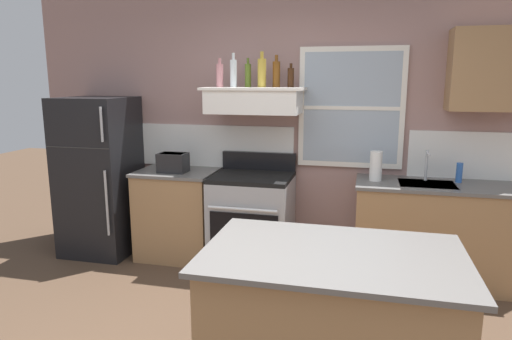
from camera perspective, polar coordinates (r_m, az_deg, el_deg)
back_wall at (r=4.60m, az=4.02°, el=5.49°), size 5.40×0.11×2.70m
refrigerator at (r=5.03m, az=-19.08°, el=-0.74°), size 0.70×0.72×1.64m
counter_left_of_stove at (r=4.78m, az=-9.75°, el=-5.41°), size 0.79×0.63×0.91m
toaster at (r=4.59m, az=-10.40°, el=0.97°), size 0.30×0.20×0.19m
stove_range at (r=4.49m, az=-0.48°, el=-6.21°), size 0.76×0.69×1.09m
range_hood_shelf at (r=4.38m, az=-0.19°, el=8.78°), size 0.96×0.52×0.24m
bottle_rose_pink at (r=4.46m, az=-4.59°, el=11.81°), size 0.07×0.07×0.27m
bottle_clear_tall at (r=4.41m, az=-2.86°, el=12.10°), size 0.06×0.06×0.32m
bottle_olive_oil_square at (r=4.43m, az=-1.01°, el=11.86°), size 0.06×0.06×0.27m
bottle_champagne_gold_foil at (r=4.36m, az=0.74°, el=12.18°), size 0.08×0.08×0.33m
bottle_amber_wine at (r=4.39m, az=2.58°, el=12.00°), size 0.07×0.07×0.30m
bottle_brown_stout at (r=4.36m, az=4.40°, el=11.55°), size 0.06×0.06×0.22m
counter_right_with_sink at (r=4.45m, az=21.55°, el=-7.30°), size 1.43×0.63×0.91m
sink_faucet at (r=4.38m, az=20.69°, el=0.95°), size 0.03×0.17×0.28m
paper_towel_roll at (r=4.26m, az=14.84°, el=0.48°), size 0.11×0.11×0.27m
dish_soap_bottle at (r=4.45m, az=24.19°, el=-0.30°), size 0.06×0.06×0.18m
kitchen_island at (r=2.71m, az=9.33°, el=-19.07°), size 1.40×0.90×0.91m
upper_cabinet_right at (r=4.44m, az=27.25°, el=11.14°), size 0.64×0.32×0.70m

